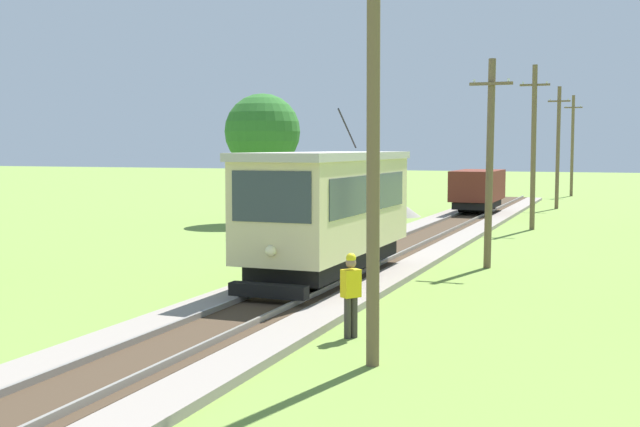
{
  "coord_description": "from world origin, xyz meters",
  "views": [
    {
      "loc": [
        8.05,
        -1.69,
        3.97
      ],
      "look_at": [
        -0.37,
        20.15,
        2.02
      ],
      "focal_mm": 44.91,
      "sensor_mm": 36.0,
      "label": 1
    }
  ],
  "objects": [
    {
      "name": "gravel_pile",
      "position": [
        -4.13,
        42.4,
        0.45
      ],
      "size": [
        2.54,
        2.54,
        0.9
      ],
      "primitive_type": "cone",
      "color": "gray",
      "rests_on": "ground"
    },
    {
      "name": "utility_pole_mid",
      "position": [
        3.81,
        24.76,
        3.52
      ],
      "size": [
        1.4,
        0.58,
        6.84
      ],
      "color": "brown",
      "rests_on": "ground"
    },
    {
      "name": "freight_car",
      "position": [
        0.0,
        44.43,
        1.56
      ],
      "size": [
        2.4,
        5.2,
        2.31
      ],
      "color": "maroon",
      "rests_on": "rail_right"
    },
    {
      "name": "track_worker",
      "position": [
        2.75,
        13.82,
        0.98
      ],
      "size": [
        0.42,
        0.45,
        1.78
      ],
      "rotation": [
        0.0,
        0.0,
        -0.66
      ],
      "color": "#38332D",
      "rests_on": "ground"
    },
    {
      "name": "tree_horizon",
      "position": [
        -9.73,
        36.12,
        4.75
      ],
      "size": [
        3.93,
        3.93,
        6.73
      ],
      "color": "#4C3823",
      "rests_on": "ground"
    },
    {
      "name": "utility_pole_distant",
      "position": [
        3.81,
        51.72,
        4.01
      ],
      "size": [
        1.4,
        0.44,
        7.82
      ],
      "color": "brown",
      "rests_on": "ground"
    },
    {
      "name": "utility_pole_near_tram",
      "position": [
        3.81,
        11.93,
        4.22
      ],
      "size": [
        1.4,
        0.32,
        8.24
      ],
      "color": "brown",
      "rests_on": "ground"
    },
    {
      "name": "utility_pole_far",
      "position": [
        3.81,
        37.59,
        4.02
      ],
      "size": [
        1.4,
        0.41,
        7.84
      ],
      "color": "brown",
      "rests_on": "ground"
    },
    {
      "name": "utility_pole_horizon",
      "position": [
        3.81,
        65.65,
        4.14
      ],
      "size": [
        1.4,
        0.43,
        8.09
      ],
      "color": "brown",
      "rests_on": "ground"
    },
    {
      "name": "red_tram",
      "position": [
        0.0,
        19.88,
        2.19
      ],
      "size": [
        2.6,
        8.54,
        4.79
      ],
      "color": "beige",
      "rests_on": "rail_right"
    }
  ]
}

